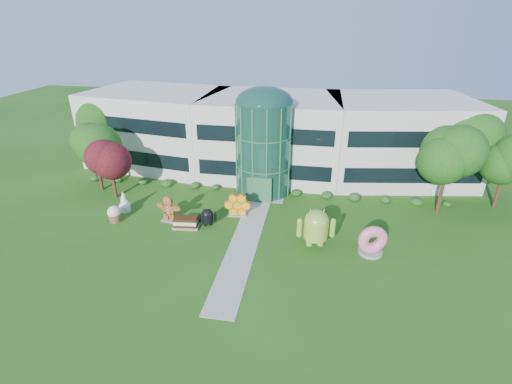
% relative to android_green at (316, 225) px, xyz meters
% --- Properties ---
extents(ground, '(140.00, 140.00, 0.00)m').
position_rel_android_green_xyz_m(ground, '(-6.03, -1.88, -1.92)').
color(ground, '#215114').
rests_on(ground, ground).
extents(building, '(46.00, 15.00, 9.30)m').
position_rel_android_green_xyz_m(building, '(-6.03, 16.12, 2.73)').
color(building, beige).
rests_on(building, ground).
extents(atrium, '(6.00, 6.00, 9.80)m').
position_rel_android_green_xyz_m(atrium, '(-6.03, 10.12, 2.98)').
color(atrium, '#194738').
rests_on(atrium, ground).
extents(walkway, '(2.40, 20.00, 0.04)m').
position_rel_android_green_xyz_m(walkway, '(-6.03, 0.12, -1.90)').
color(walkway, '#9E9E93').
rests_on(walkway, ground).
extents(tree_red, '(4.00, 4.00, 6.00)m').
position_rel_android_green_xyz_m(tree_red, '(-21.53, 5.62, 1.08)').
color(tree_red, '#3F0C14').
rests_on(tree_red, ground).
extents(trees_backdrop, '(52.00, 8.00, 8.40)m').
position_rel_android_green_xyz_m(trees_backdrop, '(-6.03, 11.12, 2.28)').
color(trees_backdrop, '#234C13').
rests_on(trees_backdrop, ground).
extents(android_green, '(3.72, 2.79, 3.85)m').
position_rel_android_green_xyz_m(android_green, '(0.00, 0.00, 0.00)').
color(android_green, '#90B239').
rests_on(android_green, ground).
extents(android_black, '(2.07, 1.76, 1.99)m').
position_rel_android_green_xyz_m(android_black, '(-10.00, 1.56, -0.93)').
color(android_black, black).
rests_on(android_black, ground).
extents(donut, '(2.75, 1.88, 2.61)m').
position_rel_android_green_xyz_m(donut, '(4.58, -0.46, -0.62)').
color(donut, '#DF5498').
rests_on(donut, ground).
extents(gingerbread, '(3.02, 1.64, 2.64)m').
position_rel_android_green_xyz_m(gingerbread, '(-13.86, 1.80, -0.60)').
color(gingerbread, brown).
rests_on(gingerbread, ground).
extents(ice_cream_sandwich, '(2.49, 1.43, 1.06)m').
position_rel_android_green_xyz_m(ice_cream_sandwich, '(-11.88, 0.85, -1.39)').
color(ice_cream_sandwich, '#301C0A').
rests_on(ice_cream_sandwich, ground).
extents(honeycomb, '(2.79, 1.22, 2.13)m').
position_rel_android_green_xyz_m(honeycomb, '(-7.64, 3.92, -0.86)').
color(honeycomb, gold).
rests_on(honeycomb, ground).
extents(froyo, '(1.26, 1.26, 2.14)m').
position_rel_android_green_xyz_m(froyo, '(-18.97, 2.80, -0.85)').
color(froyo, white).
rests_on(froyo, ground).
extents(cupcake, '(1.66, 1.66, 1.62)m').
position_rel_android_green_xyz_m(cupcake, '(-18.94, 0.79, -1.11)').
color(cupcake, white).
rests_on(cupcake, ground).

